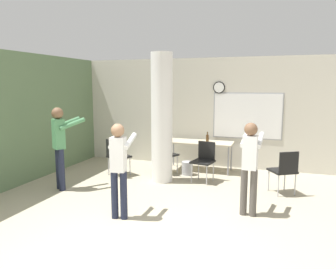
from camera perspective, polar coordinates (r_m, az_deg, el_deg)
The scene contains 14 objects.
ground_plane at distance 4.30m, azimuth -7.37°, elevation -20.95°, with size 24.00×24.00×0.00m, color #ADA389.
wall_left_accent at distance 7.83m, azimuth -22.86°, elevation 2.72°, with size 0.12×7.00×2.80m.
wall_back at distance 8.60m, azimuth 7.43°, elevation 3.79°, with size 8.00×0.15×2.80m.
support_pillar at distance 7.10m, azimuth -1.09°, elevation 2.85°, with size 0.46×0.46×2.80m.
folding_table at distance 8.14m, azimuth 5.49°, elevation -1.59°, with size 1.64×0.66×0.73m.
bottle_on_table at distance 8.14m, azimuth 6.87°, elevation -0.59°, with size 0.07×0.07×0.24m.
waste_bin at distance 7.81m, azimuth 3.37°, elevation -5.88°, with size 0.26×0.26×0.32m.
chair_table_front at distance 7.26m, azimuth 6.30°, elevation -4.18°, with size 0.52×0.52×0.87m.
chair_table_left at distance 7.82m, azimuth -0.60°, elevation -3.20°, with size 0.58×0.58×0.87m.
chair_mid_room at distance 6.74m, azimuth 19.62°, elevation -5.65°, with size 0.60×0.60×0.87m.
chair_near_pillar at distance 7.73m, azimuth -8.97°, elevation -3.46°, with size 0.59×0.59×0.87m.
person_watching_back at distance 6.92m, azimuth -18.27°, elevation -1.20°, with size 0.60×0.67×1.68m.
person_playing_front at distance 5.21m, azimuth -8.53°, elevation -4.97°, with size 0.38×0.59×1.53m.
person_playing_side at distance 5.44m, azimuth 14.07°, elevation -4.55°, with size 0.36×0.62×1.53m.
Camera 1 is at (1.66, -3.35, 2.12)m, focal length 35.00 mm.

